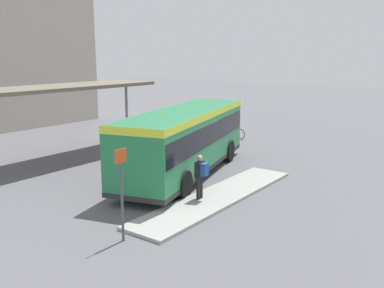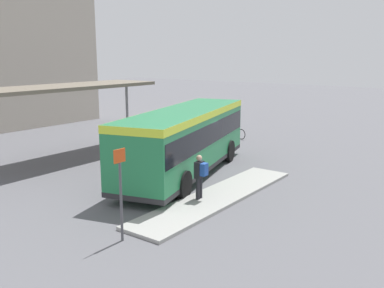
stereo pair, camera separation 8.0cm
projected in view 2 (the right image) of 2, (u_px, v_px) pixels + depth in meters
ground_plane at (186, 174)px, 19.78m from camera, size 120.00×120.00×0.00m
curb_island at (218, 197)px, 16.49m from camera, size 9.00×1.80×0.12m
city_bus at (185, 137)px, 19.42m from camera, size 10.45×5.14×3.01m
pedestrian_waiting at (200, 174)px, 15.90m from camera, size 0.43×0.46×1.68m
bicycle_green at (236, 133)px, 28.18m from camera, size 0.48×1.62×0.70m
bicycle_orange at (226, 133)px, 28.48m from camera, size 0.48×1.54×0.66m
bicycle_blue at (219, 131)px, 28.97m from camera, size 0.48×1.64×0.72m
bicycle_black at (209, 130)px, 29.21m from camera, size 0.48×1.81×0.78m
station_shelter at (63, 88)px, 21.86m from camera, size 10.60×3.12×3.89m
platform_sign at (121, 191)px, 12.43m from camera, size 0.44×0.08×2.80m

